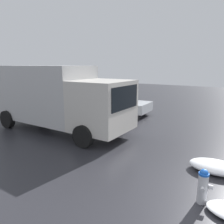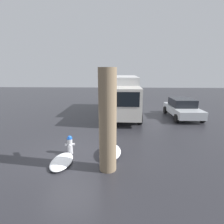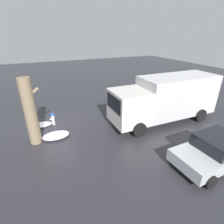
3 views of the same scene
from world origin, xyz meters
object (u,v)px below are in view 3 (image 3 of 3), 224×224
fire_hydrant (53,119)px  delivery_truck (166,98)px  tree_trunk (30,112)px  parked_car (215,150)px

fire_hydrant → delivery_truck: delivery_truck is taller
tree_trunk → parked_car: bearing=-35.3°
parked_car → delivery_truck: bearing=-12.4°
tree_trunk → parked_car: tree_trunk is taller
fire_hydrant → delivery_truck: 7.90m
delivery_truck → parked_car: bearing=170.3°
delivery_truck → parked_car: size_ratio=1.88×
fire_hydrant → delivery_truck: (7.38, -2.54, 1.26)m
delivery_truck → parked_car: 4.86m
fire_hydrant → tree_trunk: 2.59m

